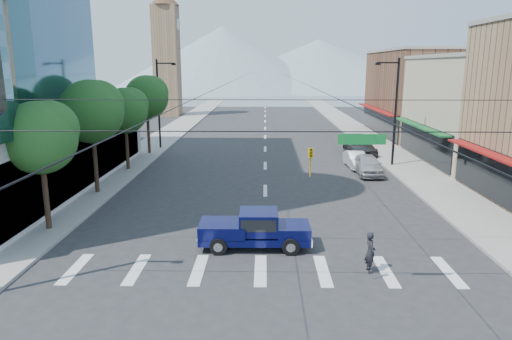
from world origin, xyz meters
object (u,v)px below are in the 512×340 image
object	(u,v)px
parked_car_near	(368,165)
parked_car_far	(360,146)
pickup_truck	(254,229)
pedestrian	(370,252)
parked_car_mid	(356,160)

from	to	relation	value
parked_car_near	parked_car_far	distance (m)	8.30
pickup_truck	parked_car_far	size ratio (longest dim) A/B	0.90
pedestrian	parked_car_mid	world-z (taller)	pedestrian
pedestrian	parked_car_near	bearing A→B (deg)	-18.78
parked_car_mid	parked_car_far	size ratio (longest dim) A/B	0.70
parked_car_mid	pedestrian	bearing A→B (deg)	-102.89
parked_car_near	parked_car_mid	size ratio (longest dim) A/B	1.14
pickup_truck	parked_car_far	distance (m)	25.05
pickup_truck	parked_car_near	size ratio (longest dim) A/B	1.14
pickup_truck	parked_car_near	xyz separation A→B (m)	(8.54, 14.91, -0.13)
parked_car_mid	parked_car_far	xyz separation A→B (m)	(1.46, 5.70, 0.18)
pedestrian	parked_car_mid	xyz separation A→B (m)	(3.29, 19.96, -0.20)
parked_car_far	parked_car_near	bearing A→B (deg)	-99.55
parked_car_near	parked_car_mid	xyz separation A→B (m)	(-0.42, 2.54, -0.12)
pedestrian	parked_car_far	size ratio (longest dim) A/B	0.30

